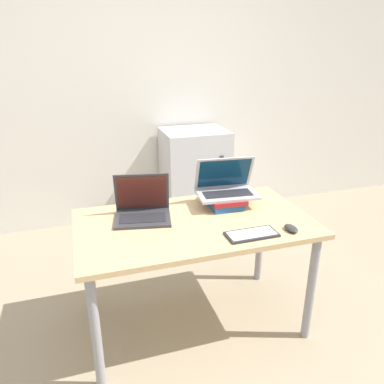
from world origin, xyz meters
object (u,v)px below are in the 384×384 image
at_px(book_stack, 225,200).
at_px(laptop_on_books, 226,187).
at_px(laptop_left, 142,209).
at_px(wireless_keyboard, 252,234).
at_px(mouse, 291,228).
at_px(mini_fridge, 194,178).

bearing_deg(book_stack, laptop_on_books, 52.51).
relative_size(laptop_left, book_stack, 1.21).
bearing_deg(wireless_keyboard, mouse, -3.60).
relative_size(laptop_on_books, mouse, 3.84).
relative_size(laptop_left, wireless_keyboard, 1.30).
distance_m(wireless_keyboard, mouse, 0.23).
height_order(laptop_left, wireless_keyboard, laptop_left).
height_order(wireless_keyboard, mouse, mouse).
bearing_deg(laptop_on_books, book_stack, -127.49).
xyz_separation_m(laptop_left, book_stack, (0.52, 0.02, -0.02)).
height_order(book_stack, mini_fridge, mini_fridge).
bearing_deg(mouse, laptop_on_books, 113.98).
bearing_deg(laptop_on_books, wireless_keyboard, -93.62).
xyz_separation_m(laptop_on_books, wireless_keyboard, (-0.03, -0.43, -0.11)).
xyz_separation_m(laptop_on_books, mini_fridge, (0.18, 1.21, -0.37)).
xyz_separation_m(laptop_left, laptop_on_books, (0.53, 0.04, 0.06)).
distance_m(mouse, mini_fridge, 1.68).
xyz_separation_m(book_stack, mini_fridge, (0.20, 1.23, -0.29)).
bearing_deg(mini_fridge, laptop_on_books, -98.66).
distance_m(laptop_on_books, mini_fridge, 1.28).
relative_size(laptop_on_books, wireless_keyboard, 1.40).
height_order(laptop_left, mouse, laptop_left).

